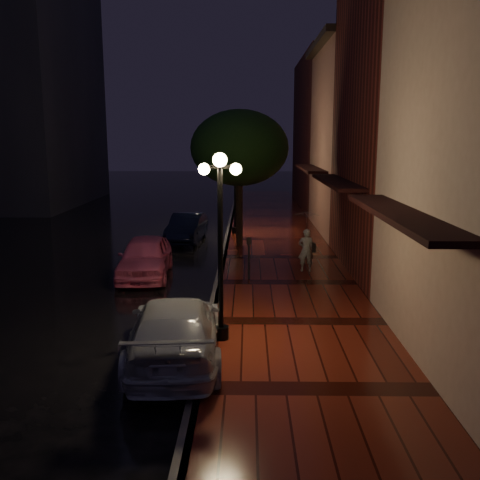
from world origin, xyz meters
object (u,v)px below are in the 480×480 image
(streetlamp_near, at_px, (220,236))
(silver_car, at_px, (175,330))
(navy_car, at_px, (187,228))
(parking_meter, at_px, (249,254))
(pink_car, at_px, (145,257))
(streetlamp_far, at_px, (235,183))
(street_tree, at_px, (240,150))
(woman_with_umbrella, at_px, (307,232))

(streetlamp_near, xyz_separation_m, silver_car, (-0.95, -0.89, -1.90))
(navy_car, distance_m, silver_car, 13.59)
(streetlamp_near, height_order, parking_meter, streetlamp_near)
(pink_car, bearing_deg, streetlamp_far, 65.78)
(streetlamp_far, height_order, street_tree, street_tree)
(streetlamp_far, bearing_deg, navy_car, -148.52)
(street_tree, height_order, silver_car, street_tree)
(streetlamp_far, distance_m, silver_car, 15.04)
(pink_car, xyz_separation_m, parking_meter, (3.60, -0.83, 0.30))
(streetlamp_near, xyz_separation_m, navy_car, (-2.22, 12.64, -1.95))
(parking_meter, bearing_deg, streetlamp_far, 69.56)
(navy_car, distance_m, parking_meter, 7.84)
(silver_car, bearing_deg, streetlamp_near, -141.42)
(streetlamp_far, xyz_separation_m, pink_car, (-2.95, -7.81, -1.89))
(street_tree, xyz_separation_m, parking_meter, (0.39, -5.63, -3.24))
(street_tree, distance_m, pink_car, 6.77)
(streetlamp_near, distance_m, silver_car, 2.31)
(silver_car, bearing_deg, navy_car, -89.23)
(streetlamp_near, distance_m, street_tree, 11.12)
(streetlamp_far, distance_m, pink_car, 8.56)
(streetlamp_near, height_order, silver_car, streetlamp_near)
(pink_car, distance_m, silver_car, 7.36)
(pink_car, distance_m, parking_meter, 3.70)
(pink_car, xyz_separation_m, navy_car, (0.72, 6.45, -0.06))
(silver_car, height_order, woman_with_umbrella, woman_with_umbrella)
(woman_with_umbrella, relative_size, parking_meter, 1.50)
(woman_with_umbrella, bearing_deg, parking_meter, 30.97)
(street_tree, relative_size, pink_car, 1.39)
(streetlamp_far, relative_size, pink_car, 1.04)
(streetlamp_near, height_order, pink_car, streetlamp_near)
(streetlamp_near, bearing_deg, parking_meter, 83.08)
(street_tree, xyz_separation_m, pink_car, (-3.20, -4.80, -3.54))
(navy_car, xyz_separation_m, silver_car, (1.27, -13.53, 0.05))
(streetlamp_near, bearing_deg, street_tree, 88.65)
(streetlamp_near, bearing_deg, streetlamp_far, 90.00)
(navy_car, height_order, woman_with_umbrella, woman_with_umbrella)
(streetlamp_near, xyz_separation_m, parking_meter, (0.65, 5.36, -1.59))
(streetlamp_near, xyz_separation_m, woman_with_umbrella, (2.66, 6.46, -1.04))
(silver_car, relative_size, woman_with_umbrella, 2.26)
(navy_car, relative_size, silver_car, 0.82)
(streetlamp_far, xyz_separation_m, parking_meter, (0.65, -8.64, -1.59))
(navy_car, relative_size, woman_with_umbrella, 1.85)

